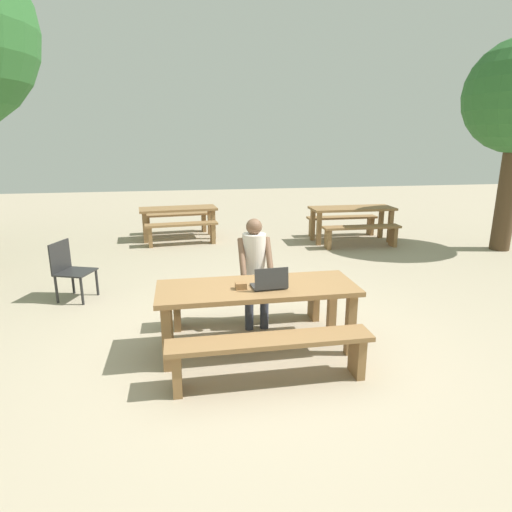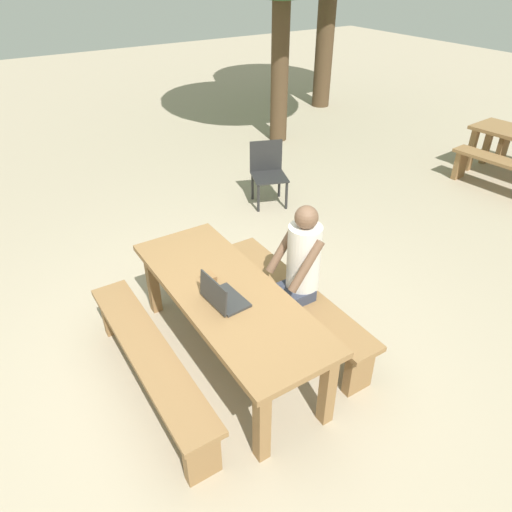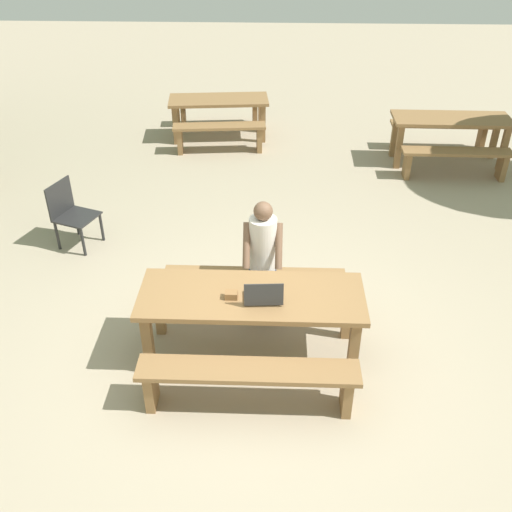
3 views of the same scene
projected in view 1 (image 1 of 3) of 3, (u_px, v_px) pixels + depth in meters
name	position (u px, v px, depth m)	size (l,w,h in m)	color
ground_plane	(257.00, 349.00, 4.58)	(30.00, 30.00, 0.00)	tan
picnic_table_front	(257.00, 295.00, 4.42)	(2.05, 0.75, 0.71)	olive
bench_near	(270.00, 349.00, 3.85)	(1.87, 0.30, 0.45)	olive
bench_far	(247.00, 297.00, 5.13)	(1.87, 0.30, 0.45)	olive
laptop	(270.00, 283.00, 4.30)	(0.36, 0.26, 0.23)	#2D2D2D
small_pouch	(241.00, 286.00, 4.30)	(0.11, 0.09, 0.06)	olive
person_seated	(255.00, 265.00, 5.01)	(0.39, 0.40, 1.29)	#333847
plastic_chair	(70.00, 269.00, 5.91)	(0.57, 0.57, 0.82)	#262626
picnic_table_mid	(178.00, 213.00, 9.51)	(1.74, 0.83, 0.70)	olive
bench_mid_south	(182.00, 229.00, 8.99)	(1.53, 0.44, 0.47)	olive
bench_mid_north	(176.00, 219.00, 10.15)	(1.53, 0.44, 0.47)	olive
picnic_table_rear	(352.00, 213.00, 9.24)	(1.81, 0.69, 0.75)	olive
bench_rear_south	(361.00, 232.00, 8.77)	(1.62, 0.32, 0.45)	olive
bench_rear_north	(342.00, 221.00, 9.86)	(1.62, 0.32, 0.45)	olive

